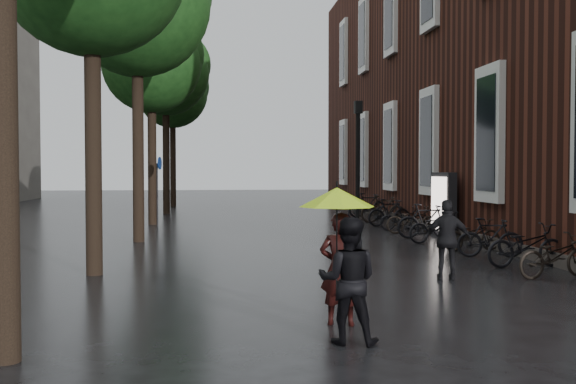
{
  "coord_description": "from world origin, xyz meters",
  "views": [
    {
      "loc": [
        -1.76,
        -6.47,
        2.09
      ],
      "look_at": [
        -0.25,
        7.2,
        1.61
      ],
      "focal_mm": 42.0,
      "sensor_mm": 36.0,
      "label": 1
    }
  ],
  "objects": [
    {
      "name": "lamp_post",
      "position": [
        1.84,
        10.17,
        2.3
      ],
      "size": [
        0.19,
        0.19,
        3.78
      ],
      "rotation": [
        0.0,
        0.0,
        -0.03
      ],
      "color": "black",
      "rests_on": "ground"
    },
    {
      "name": "cycle_sign",
      "position": [
        -3.74,
        18.01,
        1.66
      ],
      "size": [
        0.13,
        0.46,
        2.51
      ],
      "rotation": [
        0.0,
        0.0,
        -0.2
      ],
      "color": "#262628",
      "rests_on": "ground"
    },
    {
      "name": "ad_lightbox",
      "position": [
        5.12,
        13.17,
        0.99
      ],
      "size": [
        0.3,
        1.31,
        1.97
      ],
      "rotation": [
        0.0,
        0.0,
        0.06
      ],
      "color": "black",
      "rests_on": "ground"
    },
    {
      "name": "ground",
      "position": [
        0.0,
        0.0,
        0.0
      ],
      "size": [
        120.0,
        120.0,
        0.0
      ],
      "primitive_type": "plane",
      "color": "black"
    },
    {
      "name": "brick_building",
      "position": [
        10.47,
        19.46,
        5.99
      ],
      "size": [
        10.2,
        33.2,
        12.0
      ],
      "color": "#38160F",
      "rests_on": "ground"
    },
    {
      "name": "person_black",
      "position": [
        -0.17,
        1.37,
        0.75
      ],
      "size": [
        0.86,
        0.74,
        1.51
      ],
      "primitive_type": "imported",
      "rotation": [
        0.0,
        0.0,
        2.88
      ],
      "color": "black",
      "rests_on": "ground"
    },
    {
      "name": "parked_bicycles",
      "position": [
        4.62,
        13.73,
        0.47
      ],
      "size": [
        2.15,
        16.89,
        1.05
      ],
      "color": "black",
      "rests_on": "ground"
    },
    {
      "name": "lime_umbrella",
      "position": [
        -0.21,
        1.91,
        1.72
      ],
      "size": [
        0.97,
        0.97,
        1.44
      ],
      "rotation": [
        0.0,
        0.0,
        0.1
      ],
      "color": "black",
      "rests_on": "ground"
    },
    {
      "name": "pedestrian_walking",
      "position": [
        2.59,
        5.69,
        0.75
      ],
      "size": [
        0.94,
        0.56,
        1.51
      ],
      "primitive_type": "imported",
      "rotation": [
        0.0,
        0.0,
        2.91
      ],
      "color": "black",
      "rests_on": "ground"
    },
    {
      "name": "person_burgundy",
      "position": [
        -0.09,
        2.31,
        0.76
      ],
      "size": [
        0.63,
        0.51,
        1.51
      ],
      "primitive_type": "imported",
      "rotation": [
        0.0,
        0.0,
        2.84
      ],
      "color": "black",
      "rests_on": "ground"
    },
    {
      "name": "street_trees",
      "position": [
        -3.99,
        15.91,
        6.34
      ],
      "size": [
        4.33,
        34.03,
        8.91
      ],
      "color": "black",
      "rests_on": "ground"
    }
  ]
}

